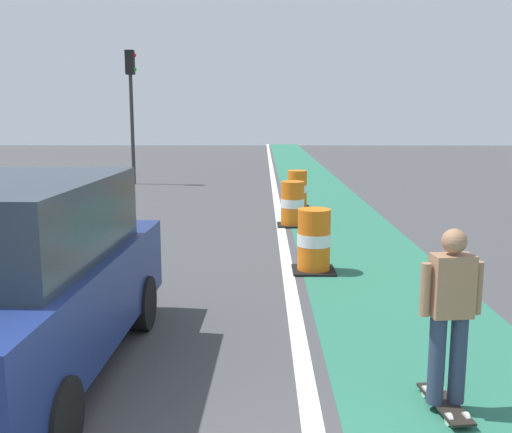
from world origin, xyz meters
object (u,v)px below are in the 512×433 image
(parked_suv_nearest, at_px, (22,280))
(traffic_light_corner, at_px, (131,93))
(traffic_barrel_front, at_px, (314,241))
(traffic_barrel_mid, at_px, (292,204))
(skateboarder_on_lane, at_px, (450,315))
(traffic_barrel_back, at_px, (297,190))

(parked_suv_nearest, bearing_deg, traffic_light_corner, 98.79)
(parked_suv_nearest, distance_m, traffic_barrel_front, 5.34)
(traffic_barrel_front, height_order, traffic_barrel_mid, same)
(skateboarder_on_lane, xyz_separation_m, parked_suv_nearest, (-4.06, 0.61, 0.12))
(skateboarder_on_lane, height_order, traffic_barrel_back, skateboarder_on_lane)
(parked_suv_nearest, bearing_deg, traffic_barrel_front, 52.02)
(skateboarder_on_lane, height_order, traffic_light_corner, traffic_light_corner)
(parked_suv_nearest, xyz_separation_m, traffic_barrel_front, (3.27, 4.19, -0.50))
(skateboarder_on_lane, distance_m, parked_suv_nearest, 4.11)
(traffic_barrel_front, relative_size, traffic_barrel_back, 1.00)
(skateboarder_on_lane, distance_m, traffic_light_corner, 19.22)
(skateboarder_on_lane, relative_size, traffic_barrel_front, 1.55)
(traffic_barrel_mid, distance_m, traffic_light_corner, 10.94)
(traffic_barrel_back, distance_m, traffic_light_corner, 9.00)
(skateboarder_on_lane, relative_size, traffic_light_corner, 0.33)
(skateboarder_on_lane, distance_m, traffic_barrel_back, 11.88)
(traffic_barrel_front, distance_m, traffic_barrel_back, 7.06)
(traffic_light_corner, bearing_deg, skateboarder_on_lane, -69.34)
(traffic_barrel_mid, bearing_deg, traffic_barrel_front, -87.88)
(parked_suv_nearest, relative_size, traffic_barrel_back, 4.27)
(traffic_barrel_front, height_order, traffic_light_corner, traffic_light_corner)
(traffic_barrel_back, bearing_deg, traffic_barrel_front, -91.00)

